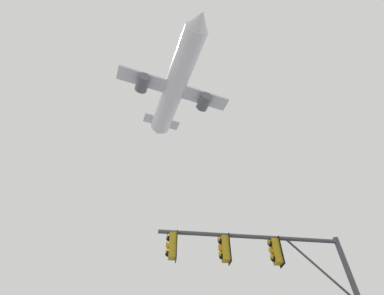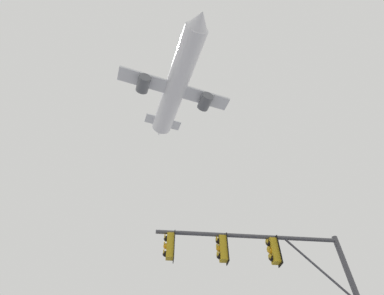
{
  "view_description": "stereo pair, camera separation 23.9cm",
  "coord_description": "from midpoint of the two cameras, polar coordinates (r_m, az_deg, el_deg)",
  "views": [
    {
      "loc": [
        -0.37,
        -3.28,
        1.74
      ],
      "look_at": [
        0.43,
        11.33,
        16.02
      ],
      "focal_mm": 25.74,
      "sensor_mm": 36.0,
      "label": 1
    },
    {
      "loc": [
        -0.14,
        -3.29,
        1.74
      ],
      "look_at": [
        0.43,
        11.33,
        16.02
      ],
      "focal_mm": 25.74,
      "sensor_mm": 36.0,
      "label": 2
    }
  ],
  "objects": [
    {
      "name": "signal_pole_near",
      "position": [
        10.85,
        16.69,
        -23.92
      ],
      "size": [
        7.01,
        0.74,
        6.73
      ],
      "color": "#4C4C51",
      "rests_on": "ground"
    },
    {
      "name": "airplane",
      "position": [
        39.94,
        -3.57,
        12.84
      ],
      "size": [
        15.98,
        20.7,
        5.71
      ],
      "color": "white"
    }
  ]
}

